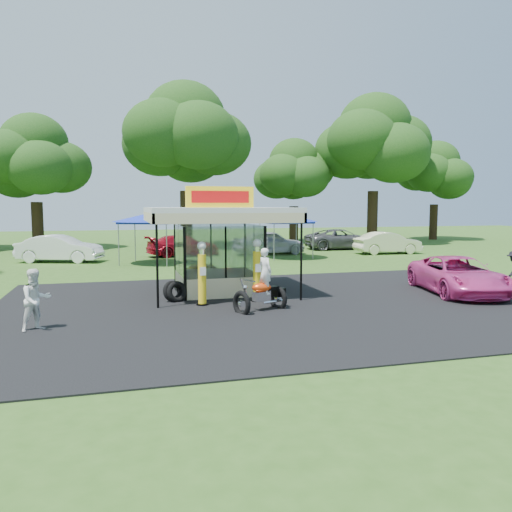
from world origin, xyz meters
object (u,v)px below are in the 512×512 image
object	(u,v)px
tent_east	(286,218)
spectator_west	(36,300)
gas_pump_right	(257,272)
pink_sedan	(458,275)
gas_station_kiosk	(218,248)
bg_car_a	(60,249)
kiosk_car	(208,274)
gas_pump_left	(202,275)
motorcycle	(264,286)
bg_car_e	(388,243)
bg_car_d	(341,239)
bg_car_c	(269,242)
tent_west	(150,218)
bg_car_b	(183,246)

from	to	relation	value
tent_east	spectator_west	bearing A→B (deg)	-128.04
gas_pump_right	pink_sedan	bearing A→B (deg)	-3.35
gas_station_kiosk	bg_car_a	xyz separation A→B (m)	(-7.25, 13.34, -0.95)
gas_pump_right	kiosk_car	world-z (taller)	gas_pump_right
gas_pump_left	tent_east	distance (m)	16.46
motorcycle	bg_car_e	bearing A→B (deg)	26.95
bg_car_d	motorcycle	bearing A→B (deg)	151.85
kiosk_car	bg_car_d	world-z (taller)	bg_car_d
bg_car_c	tent_west	bearing A→B (deg)	108.19
bg_car_d	tent_east	xyz separation A→B (m)	(-6.52, -5.30, 1.83)
gas_pump_left	tent_east	size ratio (longest dim) A/B	0.54
bg_car_c	tent_west	distance (m)	9.46
bg_car_b	tent_west	xyz separation A→B (m)	(-2.48, -4.00, 2.01)
bg_car_d	tent_east	bearing A→B (deg)	132.06
spectator_west	tent_west	xyz separation A→B (m)	(4.06, 15.61, 1.87)
bg_car_c	spectator_west	bearing A→B (deg)	141.89
bg_car_d	tent_west	distance (m)	16.68
pink_sedan	bg_car_d	world-z (taller)	bg_car_d
bg_car_d	kiosk_car	bearing A→B (deg)	141.08
tent_east	bg_car_a	bearing A→B (deg)	174.07
motorcycle	tent_west	world-z (taller)	tent_west
kiosk_car	bg_car_d	bearing A→B (deg)	-41.88
spectator_west	tent_east	xyz separation A→B (m)	(12.91, 16.50, 1.77)
bg_car_c	bg_car_e	distance (m)	8.61
gas_station_kiosk	bg_car_e	xyz separation A→B (m)	(14.98, 12.76, -1.00)
pink_sedan	bg_car_d	size ratio (longest dim) A/B	0.91
bg_car_e	tent_east	size ratio (longest dim) A/B	1.15
gas_pump_right	bg_car_a	world-z (taller)	gas_pump_right
gas_station_kiosk	bg_car_b	size ratio (longest dim) A/B	1.08
gas_station_kiosk	bg_car_d	size ratio (longest dim) A/B	0.94
kiosk_car	bg_car_d	xyz separation A→B (m)	(13.42, 14.97, 0.32)
pink_sedan	tent_east	xyz separation A→B (m)	(-2.11, 14.62, 1.90)
gas_station_kiosk	kiosk_car	xyz separation A→B (m)	(-0.00, 2.21, -1.30)
pink_sedan	bg_car_d	distance (m)	20.40
bg_car_e	gas_pump_left	bearing A→B (deg)	135.70
motorcycle	tent_east	world-z (taller)	tent_east
bg_car_c	gas_pump_right	bearing A→B (deg)	156.71
kiosk_car	bg_car_c	size ratio (longest dim) A/B	0.55
spectator_west	tent_west	size ratio (longest dim) A/B	0.40
tent_east	tent_west	bearing A→B (deg)	-174.26
gas_station_kiosk	tent_east	distance (m)	13.76
bg_car_e	pink_sedan	bearing A→B (deg)	161.10
gas_pump_left	motorcycle	xyz separation A→B (m)	(1.81, -1.33, -0.23)
bg_car_c	kiosk_car	bearing A→B (deg)	147.15
bg_car_b	gas_station_kiosk	bearing A→B (deg)	166.29
bg_car_c	bg_car_e	world-z (taller)	bg_car_c
kiosk_car	bg_car_a	xyz separation A→B (m)	(-7.25, 11.14, 0.35)
bg_car_c	motorcycle	bearing A→B (deg)	157.56
bg_car_c	tent_east	bearing A→B (deg)	-178.34
bg_car_d	bg_car_a	bearing A→B (deg)	103.45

